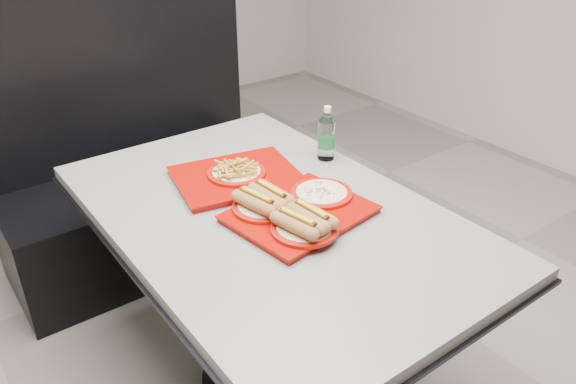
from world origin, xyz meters
TOP-DOWN VIEW (x-y plane):
  - ground at (0.00, 0.00)m, footprint 6.00×6.00m
  - diner_table at (0.00, 0.00)m, footprint 0.92×1.42m
  - booth_bench at (0.00, 1.09)m, footprint 1.30×0.57m
  - tray_near at (0.03, -0.09)m, footprint 0.44×0.37m
  - tray_far at (0.02, 0.23)m, footprint 0.46×0.39m
  - water_bottle at (0.38, 0.18)m, footprint 0.06×0.06m

SIDE VIEW (x-z plane):
  - ground at x=0.00m, z-range 0.00..0.00m
  - booth_bench at x=0.00m, z-range -0.27..1.08m
  - diner_table at x=0.00m, z-range 0.21..0.96m
  - tray_far at x=0.02m, z-range 0.73..0.81m
  - tray_near at x=0.03m, z-range 0.74..0.83m
  - water_bottle at x=0.38m, z-range 0.74..0.94m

